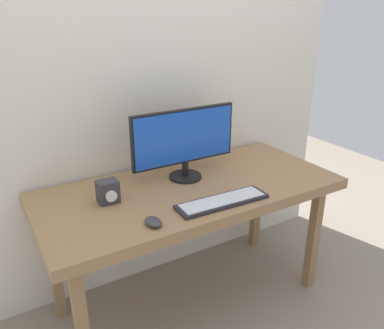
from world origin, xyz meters
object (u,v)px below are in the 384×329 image
Objects in this scene: audio_controller at (108,192)px; mouse at (153,222)px; desk at (191,197)px; monitor at (184,141)px; keyboard_primary at (222,201)px.

mouse is at bearing -73.16° from audio_controller.
mouse is (-0.34, -0.26, 0.08)m from desk.
monitor is at bearing 38.53° from mouse.
desk is 0.44m from mouse.
keyboard_primary reaches higher than desk.
monitor is at bearing 90.58° from keyboard_primary.
keyboard_primary is (0.00, -0.36, -0.20)m from monitor.
monitor is 0.49m from audio_controller.
desk is 0.31m from monitor.
keyboard_primary is 0.37m from mouse.
desk is 14.29× the size of audio_controller.
audio_controller reaches higher than mouse.
monitor reaches higher than desk.
keyboard_primary is at bearing -89.42° from monitor.
desk is at bearing -5.95° from audio_controller.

